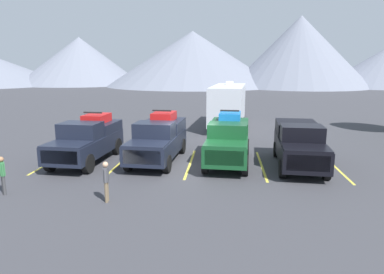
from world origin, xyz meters
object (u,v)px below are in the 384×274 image
Objects in this scene: pickup_truck_a at (87,139)px; pickup_truck_b at (159,138)px; pickup_truck_d at (299,143)px; person_b at (2,173)px; person_a at (106,179)px; pickup_truck_c at (228,140)px; camper_trailer_a at (228,104)px.

pickup_truck_b is (3.70, 0.54, 0.01)m from pickup_truck_a.
pickup_truck_d is 3.77× the size of person_b.
person_b is (-5.13, -5.68, -0.31)m from pickup_truck_b.
pickup_truck_b is 7.67m from person_b.
pickup_truck_a is at bearing 117.44° from person_a.
pickup_truck_c is at bearing 2.77° from pickup_truck_a.
pickup_truck_b is at bearing 82.14° from person_a.
camper_trailer_a reaches higher than pickup_truck_a.
pickup_truck_d reaches higher than person_b.
pickup_truck_a is at bearing 74.44° from person_b.
pickup_truck_b reaches higher than person_b.
pickup_truck_d is (7.24, -0.44, -0.04)m from pickup_truck_b.
camper_trailer_a reaches higher than person_b.
camper_trailer_a is at bearing 107.62° from pickup_truck_d.
pickup_truck_c reaches higher than person_a.
pickup_truck_a is 10.94m from pickup_truck_d.
pickup_truck_a is at bearing -171.74° from pickup_truck_b.
camper_trailer_a is (3.75, 10.55, 0.76)m from pickup_truck_b.
pickup_truck_b is 1.04× the size of pickup_truck_c.
person_a is at bearing -97.86° from pickup_truck_b.
pickup_truck_d is at bearing 34.79° from person_a.
camper_trailer_a is 17.26m from person_a.
pickup_truck_d is 3.74× the size of person_a.
person_a is at bearing -127.64° from pickup_truck_c.
pickup_truck_b is at bearing -109.55° from camper_trailer_a.
pickup_truck_a is at bearing -123.88° from camper_trailer_a.
pickup_truck_b reaches higher than pickup_truck_a.
person_a is at bearing -4.94° from person_b.
pickup_truck_c is (3.70, -0.18, 0.04)m from pickup_truck_b.
pickup_truck_b is at bearing 176.49° from pickup_truck_d.
camper_trailer_a is at bearing 56.12° from pickup_truck_a.
pickup_truck_c reaches higher than pickup_truck_d.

